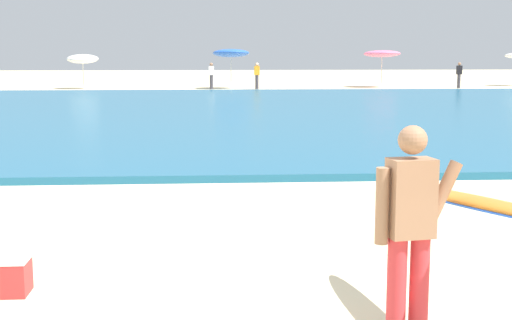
% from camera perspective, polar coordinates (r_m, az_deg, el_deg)
% --- Properties ---
extents(ground_plane, '(160.00, 160.00, 0.00)m').
position_cam_1_polar(ground_plane, '(6.58, -4.13, -11.62)').
color(ground_plane, beige).
extents(sea, '(120.00, 28.00, 0.14)m').
position_cam_1_polar(sea, '(26.37, -3.94, 3.83)').
color(sea, '#1E6084').
rests_on(sea, ground).
extents(surfer_with_board, '(1.18, 2.98, 1.73)m').
position_cam_1_polar(surfer_with_board, '(5.68, 14.58, -4.21)').
color(surfer_with_board, red).
rests_on(surfer_with_board, ground).
extents(beach_umbrella_0, '(1.88, 1.90, 2.11)m').
position_cam_1_polar(beach_umbrella_0, '(44.86, -13.58, 7.80)').
color(beach_umbrella_0, beige).
rests_on(beach_umbrella_0, ground).
extents(beach_umbrella_1, '(2.20, 2.23, 2.45)m').
position_cam_1_polar(beach_umbrella_1, '(43.88, -2.01, 8.46)').
color(beach_umbrella_1, beige).
rests_on(beach_umbrella_1, ground).
extents(beach_umbrella_2, '(2.30, 2.31, 2.36)m').
position_cam_1_polar(beach_umbrella_2, '(46.16, 9.96, 8.30)').
color(beach_umbrella_2, beige).
rests_on(beach_umbrella_2, ground).
extents(beachgoer_near_row_left, '(0.32, 0.20, 1.58)m').
position_cam_1_polar(beachgoer_near_row_left, '(43.30, 0.07, 6.76)').
color(beachgoer_near_row_left, '#383842').
rests_on(beachgoer_near_row_left, ground).
extents(beachgoer_near_row_mid, '(0.32, 0.20, 1.58)m').
position_cam_1_polar(beachgoer_near_row_mid, '(46.21, 15.80, 6.55)').
color(beachgoer_near_row_mid, '#383842').
rests_on(beachgoer_near_row_mid, ground).
extents(beachgoer_near_row_right, '(0.32, 0.20, 1.58)m').
position_cam_1_polar(beachgoer_near_row_right, '(43.28, -3.56, 6.74)').
color(beachgoer_near_row_right, '#383842').
rests_on(beachgoer_near_row_right, ground).
extents(cooler_box, '(0.49, 0.35, 0.37)m').
position_cam_1_polar(cooler_box, '(7.25, -19.44, -8.60)').
color(cooler_box, red).
rests_on(cooler_box, ground).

